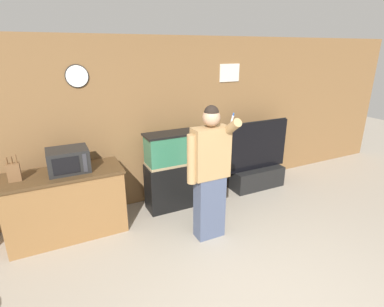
{
  "coord_description": "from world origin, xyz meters",
  "views": [
    {
      "loc": [
        -1.73,
        -1.53,
        2.42
      ],
      "look_at": [
        -0.01,
        1.94,
        1.05
      ],
      "focal_mm": 28.0,
      "sensor_mm": 36.0,
      "label": 1
    }
  ],
  "objects_px": {
    "microwave": "(68,160)",
    "person_standing": "(210,172)",
    "tv_on_stand": "(257,168)",
    "counter_island": "(67,204)",
    "aquarium_on_stand": "(183,169)",
    "knife_block": "(14,172)"
  },
  "relations": [
    {
      "from": "microwave",
      "to": "person_standing",
      "type": "height_order",
      "value": "person_standing"
    },
    {
      "from": "aquarium_on_stand",
      "to": "knife_block",
      "type": "bearing_deg",
      "value": -177.47
    },
    {
      "from": "counter_island",
      "to": "knife_block",
      "type": "relative_size",
      "value": 4.59
    },
    {
      "from": "counter_island",
      "to": "aquarium_on_stand",
      "type": "relative_size",
      "value": 1.22
    },
    {
      "from": "counter_island",
      "to": "aquarium_on_stand",
      "type": "height_order",
      "value": "aquarium_on_stand"
    },
    {
      "from": "knife_block",
      "to": "tv_on_stand",
      "type": "xyz_separation_m",
      "value": [
        3.73,
        0.09,
        -0.67
      ]
    },
    {
      "from": "knife_block",
      "to": "tv_on_stand",
      "type": "height_order",
      "value": "same"
    },
    {
      "from": "knife_block",
      "to": "aquarium_on_stand",
      "type": "relative_size",
      "value": 0.27
    },
    {
      "from": "aquarium_on_stand",
      "to": "tv_on_stand",
      "type": "xyz_separation_m",
      "value": [
        1.48,
        -0.01,
        -0.26
      ]
    },
    {
      "from": "microwave",
      "to": "tv_on_stand",
      "type": "height_order",
      "value": "tv_on_stand"
    },
    {
      "from": "microwave",
      "to": "tv_on_stand",
      "type": "bearing_deg",
      "value": 0.88
    },
    {
      "from": "microwave",
      "to": "knife_block",
      "type": "height_order",
      "value": "knife_block"
    },
    {
      "from": "counter_island",
      "to": "person_standing",
      "type": "height_order",
      "value": "person_standing"
    },
    {
      "from": "counter_island",
      "to": "tv_on_stand",
      "type": "xyz_separation_m",
      "value": [
        3.21,
        0.07,
        -0.1
      ]
    },
    {
      "from": "counter_island",
      "to": "microwave",
      "type": "relative_size",
      "value": 2.99
    },
    {
      "from": "counter_island",
      "to": "knife_block",
      "type": "xyz_separation_m",
      "value": [
        -0.52,
        -0.02,
        0.57
      ]
    },
    {
      "from": "tv_on_stand",
      "to": "person_standing",
      "type": "xyz_separation_m",
      "value": [
        -1.53,
        -0.94,
        0.57
      ]
    },
    {
      "from": "aquarium_on_stand",
      "to": "tv_on_stand",
      "type": "height_order",
      "value": "tv_on_stand"
    },
    {
      "from": "aquarium_on_stand",
      "to": "person_standing",
      "type": "distance_m",
      "value": 1.01
    },
    {
      "from": "aquarium_on_stand",
      "to": "tv_on_stand",
      "type": "bearing_deg",
      "value": -0.48
    },
    {
      "from": "microwave",
      "to": "tv_on_stand",
      "type": "distance_m",
      "value": 3.19
    },
    {
      "from": "counter_island",
      "to": "aquarium_on_stand",
      "type": "distance_m",
      "value": 1.74
    }
  ]
}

